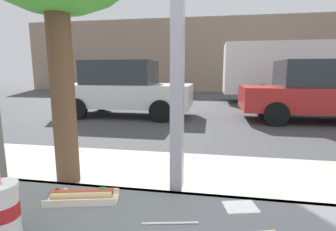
% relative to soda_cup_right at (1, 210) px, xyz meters
% --- Properties ---
extents(ground_plane, '(60.00, 60.00, 0.00)m').
position_rel_soda_cup_right_xyz_m(ground_plane, '(0.48, 8.35, -1.02)').
color(ground_plane, '#424244').
extents(sidewalk_strip, '(16.00, 2.80, 0.13)m').
position_rel_soda_cup_right_xyz_m(sidewalk_strip, '(0.48, 1.95, -0.96)').
color(sidewalk_strip, '#B2ADA3').
rests_on(sidewalk_strip, ground).
extents(building_facade_far, '(28.00, 1.20, 5.15)m').
position_rel_soda_cup_right_xyz_m(building_facade_far, '(0.48, 18.46, 1.55)').
color(building_facade_far, gray).
rests_on(building_facade_far, ground).
extents(soda_cup_right, '(0.11, 0.11, 0.33)m').
position_rel_soda_cup_right_xyz_m(soda_cup_right, '(0.00, 0.00, 0.00)').
color(soda_cup_right, silver).
rests_on(soda_cup_right, window_counter).
extents(hotdog_tray_far, '(0.29, 0.15, 0.05)m').
position_rel_soda_cup_right_xyz_m(hotdog_tray_far, '(0.13, 0.24, -0.07)').
color(hotdog_tray_far, beige).
rests_on(hotdog_tray_far, window_counter).
extents(loose_straw, '(0.19, 0.04, 0.01)m').
position_rel_soda_cup_right_xyz_m(loose_straw, '(0.49, 0.15, -0.08)').
color(loose_straw, white).
rests_on(loose_straw, window_counter).
extents(napkin_wrapper, '(0.14, 0.12, 0.00)m').
position_rel_soda_cup_right_xyz_m(napkin_wrapper, '(0.73, 0.30, -0.09)').
color(napkin_wrapper, white).
rests_on(napkin_wrapper, window_counter).
extents(parked_car_white, '(4.17, 1.99, 1.77)m').
position_rel_soda_cup_right_xyz_m(parked_car_white, '(-2.17, 7.33, -0.13)').
color(parked_car_white, silver).
rests_on(parked_car_white, ground).
extents(parked_car_red, '(4.33, 2.00, 1.75)m').
position_rel_soda_cup_right_xyz_m(parked_car_red, '(3.65, 7.33, -0.14)').
color(parked_car_red, red).
rests_on(parked_car_red, ground).
extents(box_truck, '(6.45, 2.44, 2.68)m').
position_rel_soda_cup_right_xyz_m(box_truck, '(4.28, 11.78, 0.48)').
color(box_truck, silver).
rests_on(box_truck, ground).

